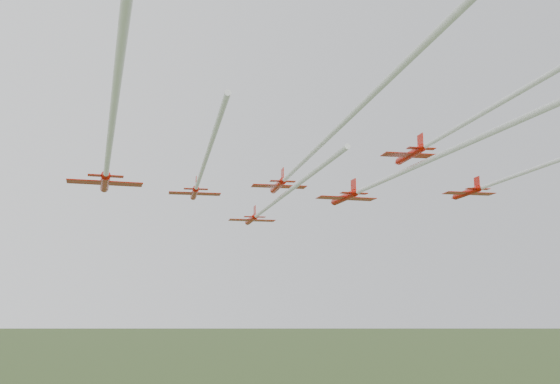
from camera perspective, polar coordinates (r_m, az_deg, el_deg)
jet_lead at (r=98.78m, az=-1.07°, el=-1.35°), size 27.08×56.40×2.52m
jet_row2_left at (r=89.80m, az=-7.32°, el=1.43°), size 26.22×51.44×2.53m
jet_row2_right at (r=90.68m, az=9.14°, el=0.93°), size 24.46×56.49×2.92m
jet_row3_left at (r=67.77m, az=-15.42°, el=3.38°), size 24.58×61.01×2.82m
jet_row3_mid at (r=70.89m, az=2.82°, el=3.46°), size 31.11×62.08×2.35m
jet_row3_right at (r=88.62m, az=21.54°, el=1.72°), size 28.19×55.22×2.41m
jet_row4_right at (r=71.68m, az=15.31°, el=5.34°), size 22.20×43.66×2.35m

